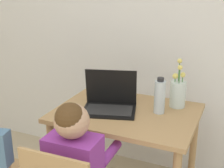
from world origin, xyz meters
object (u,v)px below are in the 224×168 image
laptop (110,101)px  water_bottle (160,96)px  flower_vase (178,92)px  person_seated (78,165)px

laptop → water_bottle: (0.33, 0.07, 0.05)m
laptop → flower_vase: bearing=12.2°
person_seated → flower_vase: flower_vase is taller
person_seated → flower_vase: bearing=-116.9°
person_seated → flower_vase: size_ratio=3.03×
flower_vase → person_seated: bearing=-115.4°
flower_vase → laptop: bearing=-151.1°
flower_vase → water_bottle: (-0.09, -0.16, 0.01)m
laptop → water_bottle: 0.34m
laptop → water_bottle: bearing=-4.0°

